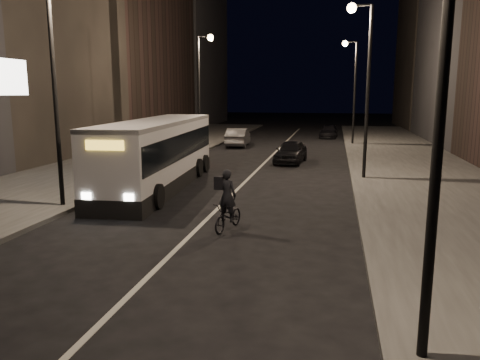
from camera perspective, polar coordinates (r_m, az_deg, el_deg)
The scene contains 14 objects.
ground at distance 12.61m, azimuth -8.50°, elevation -9.06°, with size 180.00×180.00×0.00m, color black.
sidewalk_right at distance 25.85m, azimuth 21.00°, elevation 0.67°, with size 7.00×70.00×0.16m, color #363634.
sidewalk_left at distance 28.44m, azimuth -15.09°, elevation 1.86°, with size 7.00×70.00×0.16m, color #363634.
building_row_left at distance 44.98m, azimuth -16.21°, elevation 18.86°, with size 8.00×61.00×22.00m, color black.
streetlight_right_near at distance 7.33m, azimuth 21.94°, elevation 18.85°, with size 1.20×0.44×8.12m.
streetlight_right_mid at distance 23.20m, azimuth 14.77°, elevation 13.08°, with size 1.20×0.44×8.12m.
streetlight_right_far at distance 39.18m, azimuth 13.47°, elevation 11.97°, with size 1.20×0.44×8.12m.
streetlight_left_near at distance 17.89m, azimuth -21.15°, elevation 13.57°, with size 1.20×0.44×8.12m.
streetlight_left_far at distance 34.49m, azimuth -4.62°, elevation 12.45°, with size 1.20×0.44×8.12m.
city_bus at distance 21.31m, azimuth -9.95°, elevation 3.50°, with size 3.18×11.36×3.03m.
cyclist_on_bicycle at distance 14.48m, azimuth -1.46°, elevation -3.67°, with size 0.98×1.79×1.95m.
car_near at distance 28.71m, azimuth 6.20°, elevation 3.45°, with size 1.61×3.99×1.36m, color black.
car_mid at distance 37.52m, azimuth -0.25°, elevation 5.25°, with size 1.55×4.44×1.46m, color #38393B.
car_far at distance 45.49m, azimuth 10.77°, elevation 5.80°, with size 1.60×3.94×1.14m, color black.
Camera 1 is at (4.13, -11.14, 4.21)m, focal length 35.00 mm.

